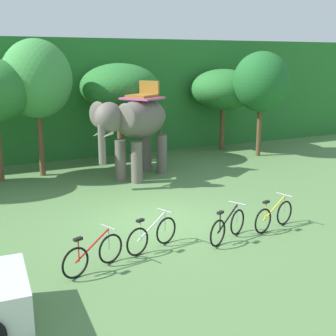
{
  "coord_description": "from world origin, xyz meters",
  "views": [
    {
      "loc": [
        -5.09,
        -11.34,
        4.66
      ],
      "look_at": [
        0.87,
        1.0,
        1.3
      ],
      "focal_mm": 48.14,
      "sensor_mm": 36.0,
      "label": 1
    }
  ],
  "objects_px": {
    "tree_far_left": "(37,79)",
    "tree_far_right": "(223,90)",
    "tree_center_left": "(261,82)",
    "tree_right": "(120,87)",
    "bike_white": "(152,235)",
    "elephant": "(136,123)",
    "bike_black": "(228,226)",
    "bike_red": "(93,254)",
    "bike_yellow": "(274,216)"
  },
  "relations": [
    {
      "from": "elephant",
      "to": "bike_yellow",
      "type": "bearing_deg",
      "value": -78.51
    },
    {
      "from": "tree_far_left",
      "to": "bike_yellow",
      "type": "xyz_separation_m",
      "value": [
        4.68,
        -8.84,
        -3.47
      ]
    },
    {
      "from": "tree_far_right",
      "to": "tree_center_left",
      "type": "relative_size",
      "value": 0.83
    },
    {
      "from": "bike_white",
      "to": "tree_far_right",
      "type": "bearing_deg",
      "value": 50.06
    },
    {
      "from": "bike_white",
      "to": "bike_black",
      "type": "xyz_separation_m",
      "value": [
        2.01,
        -0.33,
        0.0
      ]
    },
    {
      "from": "tree_right",
      "to": "bike_white",
      "type": "xyz_separation_m",
      "value": [
        -2.65,
        -9.49,
        -3.01
      ]
    },
    {
      "from": "tree_right",
      "to": "bike_white",
      "type": "distance_m",
      "value": 10.3
    },
    {
      "from": "tree_far_left",
      "to": "bike_yellow",
      "type": "relative_size",
      "value": 3.25
    },
    {
      "from": "tree_far_left",
      "to": "tree_far_right",
      "type": "xyz_separation_m",
      "value": [
        9.4,
        1.32,
        -0.76
      ]
    },
    {
      "from": "elephant",
      "to": "tree_far_left",
      "type": "bearing_deg",
      "value": 147.79
    },
    {
      "from": "tree_far_right",
      "to": "tree_center_left",
      "type": "bearing_deg",
      "value": -68.07
    },
    {
      "from": "tree_far_left",
      "to": "bike_yellow",
      "type": "bearing_deg",
      "value": -62.13
    },
    {
      "from": "tree_center_left",
      "to": "bike_yellow",
      "type": "distance_m",
      "value": 10.34
    },
    {
      "from": "tree_center_left",
      "to": "elephant",
      "type": "xyz_separation_m",
      "value": [
        -6.92,
        -1.37,
        -1.35
      ]
    },
    {
      "from": "elephant",
      "to": "bike_black",
      "type": "height_order",
      "value": "elephant"
    },
    {
      "from": "tree_far_right",
      "to": "tree_center_left",
      "type": "height_order",
      "value": "tree_center_left"
    },
    {
      "from": "elephant",
      "to": "bike_black",
      "type": "relative_size",
      "value": 2.58
    },
    {
      "from": "tree_far_right",
      "to": "bike_white",
      "type": "xyz_separation_m",
      "value": [
        -8.34,
        -9.96,
        -2.71
      ]
    },
    {
      "from": "tree_center_left",
      "to": "tree_far_left",
      "type": "bearing_deg",
      "value": 176.01
    },
    {
      "from": "tree_right",
      "to": "bike_yellow",
      "type": "height_order",
      "value": "tree_right"
    },
    {
      "from": "tree_center_left",
      "to": "elephant",
      "type": "bearing_deg",
      "value": -168.83
    },
    {
      "from": "bike_black",
      "to": "tree_far_right",
      "type": "bearing_deg",
      "value": 58.41
    },
    {
      "from": "tree_far_left",
      "to": "tree_right",
      "type": "height_order",
      "value": "tree_far_left"
    },
    {
      "from": "tree_center_left",
      "to": "tree_right",
      "type": "bearing_deg",
      "value": 166.55
    },
    {
      "from": "bike_red",
      "to": "tree_right",
      "type": "bearing_deg",
      "value": 66.68
    },
    {
      "from": "tree_far_left",
      "to": "tree_center_left",
      "type": "xyz_separation_m",
      "value": [
        10.22,
        -0.71,
        -0.3
      ]
    },
    {
      "from": "tree_right",
      "to": "bike_red",
      "type": "relative_size",
      "value": 2.78
    },
    {
      "from": "tree_far_right",
      "to": "bike_white",
      "type": "bearing_deg",
      "value": -129.94
    },
    {
      "from": "tree_right",
      "to": "bike_yellow",
      "type": "distance_m",
      "value": 10.19
    },
    {
      "from": "tree_far_right",
      "to": "bike_black",
      "type": "relative_size",
      "value": 2.65
    },
    {
      "from": "tree_right",
      "to": "bike_yellow",
      "type": "bearing_deg",
      "value": -84.28
    },
    {
      "from": "tree_far_right",
      "to": "elephant",
      "type": "distance_m",
      "value": 7.04
    },
    {
      "from": "elephant",
      "to": "bike_black",
      "type": "xyz_separation_m",
      "value": [
        -0.23,
        -6.89,
        -1.82
      ]
    },
    {
      "from": "elephant",
      "to": "bike_white",
      "type": "height_order",
      "value": "elephant"
    },
    {
      "from": "tree_far_left",
      "to": "tree_center_left",
      "type": "distance_m",
      "value": 10.25
    },
    {
      "from": "tree_far_right",
      "to": "elephant",
      "type": "xyz_separation_m",
      "value": [
        -6.1,
        -3.4,
        -0.89
      ]
    },
    {
      "from": "tree_far_left",
      "to": "bike_red",
      "type": "distance_m",
      "value": 9.77
    },
    {
      "from": "tree_far_left",
      "to": "tree_far_right",
      "type": "bearing_deg",
      "value": 8.01
    },
    {
      "from": "tree_center_left",
      "to": "elephant",
      "type": "relative_size",
      "value": 1.24
    },
    {
      "from": "tree_far_right",
      "to": "elephant",
      "type": "relative_size",
      "value": 1.03
    },
    {
      "from": "elephant",
      "to": "bike_white",
      "type": "xyz_separation_m",
      "value": [
        -2.24,
        -6.56,
        -1.82
      ]
    },
    {
      "from": "bike_red",
      "to": "bike_white",
      "type": "distance_m",
      "value": 1.71
    },
    {
      "from": "elephant",
      "to": "bike_yellow",
      "type": "distance_m",
      "value": 7.14
    },
    {
      "from": "tree_far_right",
      "to": "bike_red",
      "type": "xyz_separation_m",
      "value": [
        -9.99,
        -10.43,
        -2.71
      ]
    },
    {
      "from": "tree_center_left",
      "to": "bike_white",
      "type": "bearing_deg",
      "value": -139.13
    },
    {
      "from": "bike_white",
      "to": "bike_black",
      "type": "relative_size",
      "value": 1.04
    },
    {
      "from": "bike_yellow",
      "to": "elephant",
      "type": "bearing_deg",
      "value": 101.49
    },
    {
      "from": "bike_red",
      "to": "bike_yellow",
      "type": "bearing_deg",
      "value": 2.91
    },
    {
      "from": "elephant",
      "to": "bike_red",
      "type": "height_order",
      "value": "elephant"
    },
    {
      "from": "bike_yellow",
      "to": "tree_far_left",
      "type": "bearing_deg",
      "value": 117.87
    }
  ]
}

